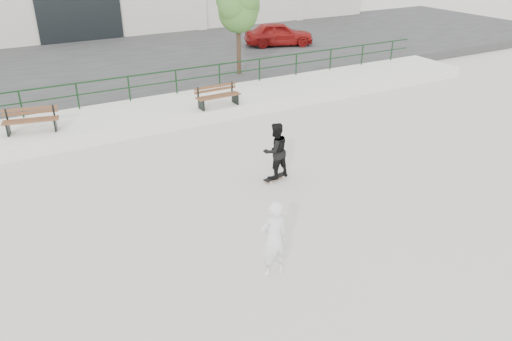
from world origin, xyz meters
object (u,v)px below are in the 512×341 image
bench_left (31,120)px  seated_skater (274,239)px  bench_right (218,96)px  skateboard (275,177)px  standing_skater (275,151)px  tree (239,8)px  red_car (279,34)px

bench_left → seated_skater: bearing=-59.3°
bench_right → skateboard: bearing=-99.8°
standing_skater → seated_skater: size_ratio=0.96×
seated_skater → skateboard: bearing=-120.2°
bench_right → skateboard: bench_right is taller
bench_left → tree: tree is taller
bench_right → tree: bearing=51.2°
bench_left → standing_skater: size_ratio=1.09×
bench_left → bench_right: bench_left is taller
skateboard → standing_skater: size_ratio=0.47×
bench_right → red_car: (8.02, 8.42, 0.28)m
bench_right → standing_skater: size_ratio=1.05×
red_car → standing_skater: bearing=167.5°
red_car → skateboard: red_car is taller
bench_left → tree: 10.57m
red_car → seated_skater: 21.18m
standing_skater → red_car: bearing=-126.4°
skateboard → standing_skater: 0.87m
bench_right → tree: 5.60m
bench_left → standing_skater: standing_skater is taller
bench_left → tree: (9.71, 3.27, 2.60)m
tree → red_car: 7.12m
bench_right → seated_skater: bearing=-110.0°
tree → standing_skater: (-3.89, -9.62, -2.56)m
tree → red_car: tree is taller
red_car → standing_skater: (-8.89, -14.12, -0.24)m
red_car → standing_skater: red_car is taller
bench_left → skateboard: (5.82, -6.34, -0.83)m
red_car → standing_skater: 16.68m
bench_right → tree: size_ratio=0.44×
skateboard → bench_right: bearing=69.4°
skateboard → red_car: bearing=45.8°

